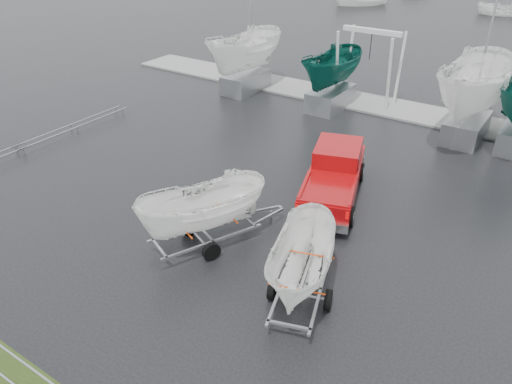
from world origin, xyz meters
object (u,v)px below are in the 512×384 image
Objects in this scene: pickup_truck at (335,172)px; boat_hoist at (370,56)px; trailer_hitched at (305,222)px; trailer_parked at (201,172)px.

boat_hoist is at bearing 88.93° from pickup_truck.
trailer_parked reaches higher than trailer_hitched.
trailer_parked is (-3.90, 0.51, 0.11)m from trailer_hitched.
trailer_hitched is (1.90, -5.90, 1.68)m from pickup_truck.
trailer_hitched is 0.96× the size of trailer_parked.
pickup_truck is 10.95m from boat_hoist.
trailer_parked reaches higher than pickup_truck.
trailer_parked reaches higher than boat_hoist.
boat_hoist is (-5.03, 16.25, 0.04)m from trailer_hitched.
pickup_truck is 1.40× the size of boat_hoist.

